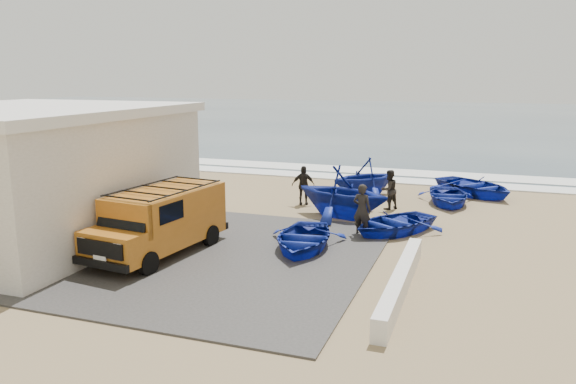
% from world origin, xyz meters
% --- Properties ---
extents(ground, '(160.00, 160.00, 0.00)m').
position_xyz_m(ground, '(0.00, 0.00, 0.00)').
color(ground, '#927B55').
extents(slab, '(12.00, 10.00, 0.05)m').
position_xyz_m(slab, '(-2.00, -2.00, 0.03)').
color(slab, '#3F3C3A').
rests_on(slab, ground).
extents(ocean, '(180.00, 88.00, 0.01)m').
position_xyz_m(ocean, '(0.00, 56.00, 0.00)').
color(ocean, '#385166').
rests_on(ocean, ground).
extents(surf_line, '(180.00, 1.60, 0.06)m').
position_xyz_m(surf_line, '(0.00, 12.00, 0.03)').
color(surf_line, white).
rests_on(surf_line, ground).
extents(surf_wash, '(180.00, 2.20, 0.04)m').
position_xyz_m(surf_wash, '(0.00, 14.50, 0.02)').
color(surf_wash, white).
rests_on(surf_wash, ground).
extents(building, '(8.40, 9.40, 4.30)m').
position_xyz_m(building, '(-7.50, -2.00, 2.16)').
color(building, silver).
rests_on(building, ground).
extents(parapet, '(0.35, 6.00, 0.55)m').
position_xyz_m(parapet, '(5.00, -3.00, 0.28)').
color(parapet, silver).
rests_on(parapet, ground).
extents(van, '(2.40, 4.92, 2.03)m').
position_xyz_m(van, '(-2.24, -2.33, 1.09)').
color(van, '#B1671A').
rests_on(van, ground).
extents(boat_near_left, '(2.88, 3.74, 0.72)m').
position_xyz_m(boat_near_left, '(1.63, -0.49, 0.36)').
color(boat_near_left, '#132697').
rests_on(boat_near_left, ground).
extents(boat_near_right, '(3.93, 4.21, 0.71)m').
position_xyz_m(boat_near_right, '(3.97, 2.30, 0.35)').
color(boat_near_right, '#132697').
rests_on(boat_near_right, ground).
extents(boat_mid_left, '(4.49, 4.14, 1.97)m').
position_xyz_m(boat_mid_left, '(1.79, 3.85, 0.99)').
color(boat_mid_left, '#132697').
rests_on(boat_mid_left, ground).
extents(boat_mid_right, '(2.86, 3.66, 0.69)m').
position_xyz_m(boat_mid_right, '(5.44, 7.44, 0.35)').
color(boat_mid_right, '#132697').
rests_on(boat_mid_right, ground).
extents(boat_far_left, '(4.27, 4.32, 1.72)m').
position_xyz_m(boat_far_left, '(1.81, 7.92, 0.86)').
color(boat_far_left, '#132697').
rests_on(boat_far_left, ground).
extents(boat_far_right, '(4.90, 4.87, 0.84)m').
position_xyz_m(boat_far_right, '(6.42, 9.69, 0.42)').
color(boat_far_right, '#132697').
rests_on(boat_far_right, ground).
extents(fisherman_front, '(0.72, 0.55, 1.76)m').
position_xyz_m(fisherman_front, '(3.01, 1.69, 0.88)').
color(fisherman_front, black).
rests_on(fisherman_front, ground).
extents(fisherman_middle, '(0.96, 0.98, 1.60)m').
position_xyz_m(fisherman_middle, '(3.24, 5.75, 0.80)').
color(fisherman_middle, black).
rests_on(fisherman_middle, ground).
extents(fisherman_back, '(1.03, 0.74, 1.63)m').
position_xyz_m(fisherman_back, '(-0.26, 5.41, 0.81)').
color(fisherman_back, black).
rests_on(fisherman_back, ground).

